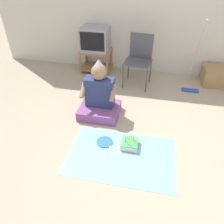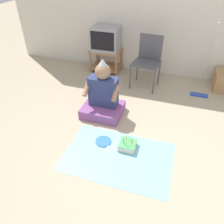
% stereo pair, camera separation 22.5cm
% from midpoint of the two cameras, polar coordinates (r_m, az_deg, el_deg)
% --- Properties ---
extents(ground_plane, '(16.00, 16.00, 0.00)m').
position_cam_midpoint_polar(ground_plane, '(2.64, 11.27, -12.03)').
color(ground_plane, tan).
extents(wall_back, '(6.40, 0.06, 2.55)m').
position_cam_midpoint_polar(wall_back, '(4.15, 18.92, 25.52)').
color(wall_back, beige).
rests_on(wall_back, ground_plane).
extents(tv_stand, '(0.58, 0.42, 0.42)m').
position_cam_midpoint_polar(tv_stand, '(4.39, -0.02, 13.80)').
color(tv_stand, '#997047').
rests_on(tv_stand, ground_plane).
extents(tv, '(0.50, 0.41, 0.43)m').
position_cam_midpoint_polar(tv, '(4.26, -0.02, 18.59)').
color(tv, '#99999E').
rests_on(tv, tv_stand).
extents(folding_chair, '(0.49, 0.44, 0.86)m').
position_cam_midpoint_polar(folding_chair, '(3.82, 11.10, 13.65)').
color(folding_chair, '#4C4C51').
rests_on(folding_chair, ground_plane).
extents(dust_mop, '(0.28, 0.44, 1.17)m').
position_cam_midpoint_polar(dust_mop, '(3.91, 24.37, 8.87)').
color(dust_mop, '#2D4CB2').
rests_on(dust_mop, ground_plane).
extents(person_seated, '(0.56, 0.48, 0.84)m').
position_cam_midpoint_polar(person_seated, '(3.10, -0.31, 3.71)').
color(person_seated, '#8C4C8C').
rests_on(person_seated, ground_plane).
extents(party_cloth, '(1.25, 0.82, 0.01)m').
position_cam_midpoint_polar(party_cloth, '(2.62, 4.10, -11.62)').
color(party_cloth, '#7FC6E0').
rests_on(party_cloth, ground_plane).
extents(birthday_cake, '(0.20, 0.20, 0.15)m').
position_cam_midpoint_polar(birthday_cake, '(2.70, 6.51, -8.64)').
color(birthday_cake, '#F4E0C6').
rests_on(birthday_cake, party_cloth).
extents(paper_plate, '(0.20, 0.20, 0.01)m').
position_cam_midpoint_polar(paper_plate, '(2.78, 0.06, -7.71)').
color(paper_plate, blue).
rests_on(paper_plate, party_cloth).
extents(plastic_spoon_near, '(0.07, 0.14, 0.01)m').
position_cam_midpoint_polar(plastic_spoon_near, '(2.69, 1.54, -9.45)').
color(plastic_spoon_near, white).
rests_on(plastic_spoon_near, party_cloth).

